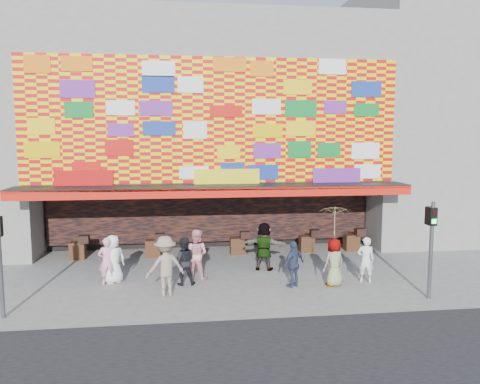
% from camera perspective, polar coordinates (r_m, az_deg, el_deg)
% --- Properties ---
extents(ground, '(90.00, 90.00, 0.00)m').
position_cam_1_polar(ground, '(15.42, -2.05, -11.91)').
color(ground, slate).
rests_on(ground, ground).
extents(shop_building, '(15.20, 9.40, 10.00)m').
position_cam_1_polar(shop_building, '(22.75, -3.94, 7.57)').
color(shop_building, gray).
rests_on(shop_building, ground).
extents(neighbor_right, '(11.00, 8.00, 12.00)m').
position_cam_1_polar(neighbor_right, '(26.69, 25.52, 8.46)').
color(neighbor_right, gray).
rests_on(neighbor_right, ground).
extents(signal_right, '(0.22, 0.20, 3.00)m').
position_cam_1_polar(signal_right, '(15.34, 22.31, -5.33)').
color(signal_right, '#59595B').
rests_on(signal_right, ground).
extents(ped_a, '(0.95, 0.81, 1.65)m').
position_cam_1_polar(ped_a, '(16.51, -15.20, -7.89)').
color(ped_a, white).
rests_on(ped_a, ground).
extents(ped_b, '(0.65, 0.50, 1.60)m').
position_cam_1_polar(ped_b, '(16.40, -15.91, -8.10)').
color(ped_b, pink).
rests_on(ped_b, ground).
extents(ped_c, '(0.80, 0.63, 1.61)m').
position_cam_1_polar(ped_c, '(15.88, -6.91, -8.36)').
color(ped_c, black).
rests_on(ped_c, ground).
extents(ped_d, '(1.38, 1.07, 1.88)m').
position_cam_1_polar(ped_d, '(14.89, -9.10, -8.89)').
color(ped_d, gray).
rests_on(ped_d, ground).
extents(ped_e, '(0.96, 0.82, 1.54)m').
position_cam_1_polar(ped_e, '(15.65, 6.57, -8.71)').
color(ped_e, '#323A57').
rests_on(ped_e, ground).
extents(ped_f, '(1.75, 1.03, 1.79)m').
position_cam_1_polar(ped_f, '(17.45, 2.95, -6.61)').
color(ped_f, gray).
rests_on(ped_f, ground).
extents(ped_g, '(0.91, 0.75, 1.60)m').
position_cam_1_polar(ped_g, '(15.95, 11.41, -8.40)').
color(ped_g, gray).
rests_on(ped_g, ground).
extents(ped_h, '(0.65, 0.51, 1.57)m').
position_cam_1_polar(ped_h, '(16.55, 15.07, -7.98)').
color(ped_h, white).
rests_on(ped_h, ground).
extents(ped_i, '(1.05, 0.96, 1.75)m').
position_cam_1_polar(ped_i, '(16.45, -5.37, -7.55)').
color(ped_i, pink).
rests_on(ped_i, ground).
extents(parasol, '(1.32, 1.34, 1.93)m').
position_cam_1_polar(parasol, '(15.64, 11.53, -3.48)').
color(parasol, '#D2BA84').
rests_on(parasol, ground).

